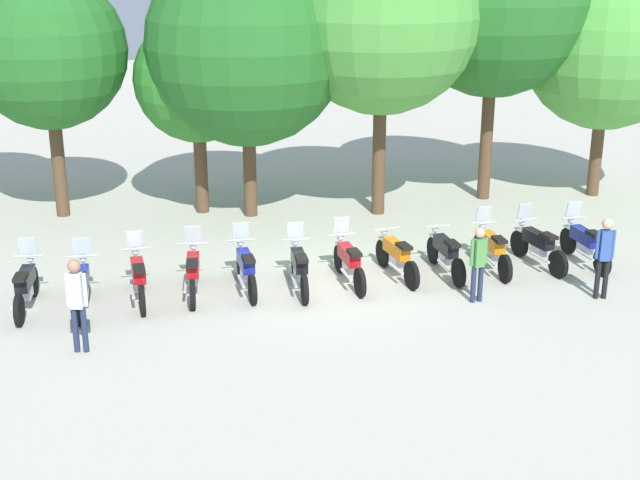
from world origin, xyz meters
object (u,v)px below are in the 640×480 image
at_px(tree_4, 382,16).
at_px(tree_5, 495,2).
at_px(motorcycle_8, 445,253).
at_px(motorcycle_9, 492,248).
at_px(motorcycle_2, 138,277).
at_px(tree_2, 197,80).
at_px(motorcycle_5, 299,267).
at_px(tree_3, 247,45).
at_px(motorcycle_3, 193,272).
at_px(tree_1, 48,51).
at_px(motorcycle_6, 349,261).
at_px(motorcycle_10, 538,245).
at_px(person_2, 605,251).
at_px(motorcycle_1, 82,286).
at_px(motorcycle_0, 26,286).
at_px(person_0, 77,298).
at_px(motorcycle_7, 396,256).
at_px(motorcycle_11, 584,243).
at_px(motorcycle_4, 246,268).
at_px(tree_6, 607,46).
at_px(person_1, 478,259).

bearing_deg(tree_4, tree_5, 14.94).
bearing_deg(motorcycle_8, motorcycle_9, -89.51).
distance_m(motorcycle_2, tree_2, 7.20).
xyz_separation_m(motorcycle_5, tree_3, (-0.46, 5.67, 4.14)).
bearing_deg(tree_5, motorcycle_3, -145.62).
bearing_deg(tree_1, motorcycle_6, -43.65).
xyz_separation_m(motorcycle_10, person_2, (0.53, -2.10, 0.54)).
height_order(motorcycle_2, motorcycle_5, same).
height_order(motorcycle_3, tree_5, tree_5).
bearing_deg(motorcycle_1, motorcycle_6, -85.62).
bearing_deg(motorcycle_0, tree_5, -59.79).
height_order(motorcycle_3, motorcycle_10, same).
distance_m(tree_4, tree_5, 3.57).
bearing_deg(motorcycle_0, person_0, -147.85).
relative_size(motorcycle_7, motorcycle_8, 0.99).
height_order(motorcycle_2, motorcycle_11, same).
distance_m(motorcycle_3, motorcycle_8, 5.71).
bearing_deg(tree_2, motorcycle_9, -42.68).
distance_m(person_0, tree_3, 9.62).
bearing_deg(person_0, tree_3, 164.23).
xyz_separation_m(motorcycle_1, tree_3, (4.12, 5.93, 4.14)).
xyz_separation_m(motorcycle_8, motorcycle_11, (3.43, 0.07, 0.01)).
height_order(motorcycle_2, motorcycle_8, motorcycle_2).
bearing_deg(person_0, motorcycle_9, 117.72).
bearing_deg(tree_5, motorcycle_4, -142.05).
height_order(tree_1, tree_6, tree_6).
distance_m(motorcycle_6, tree_5, 9.52).
distance_m(motorcycle_3, tree_3, 7.15).
xyz_separation_m(motorcycle_1, motorcycle_5, (4.57, 0.26, 0.00)).
distance_m(person_2, tree_2, 11.55).
bearing_deg(motorcycle_6, tree_6, -61.47).
relative_size(motorcycle_4, motorcycle_8, 1.00).
height_order(tree_2, tree_6, tree_6).
bearing_deg(tree_2, motorcycle_1, -113.38).
relative_size(motorcycle_0, tree_1, 0.33).
distance_m(motorcycle_10, tree_5, 7.70).
bearing_deg(motorcycle_6, tree_5, -46.63).
bearing_deg(motorcycle_11, motorcycle_7, 86.87).
relative_size(motorcycle_4, motorcycle_6, 1.00).
height_order(person_1, tree_3, tree_3).
distance_m(motorcycle_4, person_1, 4.98).
distance_m(tree_1, tree_4, 8.80).
xyz_separation_m(motorcycle_2, tree_6, (13.28, 5.88, 3.87)).
distance_m(motorcycle_1, motorcycle_11, 11.45).
distance_m(motorcycle_0, tree_5, 14.62).
xyz_separation_m(motorcycle_6, motorcycle_9, (3.43, 0.25, 0.00)).
relative_size(motorcycle_6, motorcycle_9, 1.00).
distance_m(motorcycle_3, motorcycle_6, 3.42).
bearing_deg(motorcycle_3, person_1, -100.21).
bearing_deg(tree_3, motorcycle_4, -97.17).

